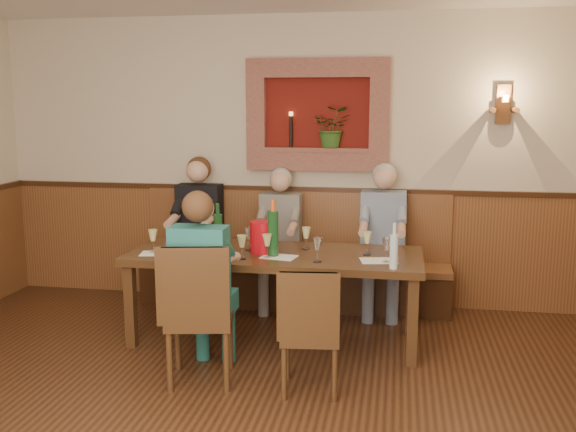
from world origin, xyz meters
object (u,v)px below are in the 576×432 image
chair_near_right (310,355)px  spittoon_bucket (264,237)px  bench (293,273)px  person_bench_left (198,244)px  wine_bottle_green_b (218,231)px  person_bench_mid (279,252)px  dining_table (275,261)px  wine_bottle_green_a (273,233)px  chair_near_left (200,342)px  person_chair_front (204,300)px  person_bench_right (382,253)px  water_bottle (394,250)px

chair_near_right → spittoon_bucket: size_ratio=3.42×
bench → person_bench_left: size_ratio=2.07×
wine_bottle_green_b → chair_near_right: bearing=-46.0°
wine_bottle_green_b → person_bench_mid: bearing=66.0°
dining_table → wine_bottle_green_a: (0.01, -0.12, 0.27)m
person_bench_mid → wine_bottle_green_b: (-0.37, -0.82, 0.35)m
bench → chair_near_left: 1.88m
person_chair_front → person_bench_left: bearing=109.3°
person_chair_front → wine_bottle_green_a: (0.38, 0.66, 0.38)m
bench → chair_near_left: bench is taller
bench → person_chair_front: bearing=-102.1°
bench → wine_bottle_green_b: size_ratio=7.67×
chair_near_left → person_bench_left: size_ratio=0.71×
person_bench_right → wine_bottle_green_a: 1.33m
person_bench_right → spittoon_bucket: bearing=-138.3°
person_chair_front → wine_bottle_green_b: (-0.12, 0.80, 0.34)m
person_bench_mid → chair_near_left: bearing=-98.0°
person_bench_mid → dining_table: bearing=-81.8°
person_bench_left → water_bottle: (1.90, -1.19, 0.29)m
wine_bottle_green_a → dining_table: bearing=94.3°
person_bench_mid → person_chair_front: 1.64m
dining_table → chair_near_right: chair_near_right is taller
person_bench_mid → person_bench_left: bearing=-179.8°
person_bench_left → spittoon_bucket: (0.85, -0.84, 0.28)m
chair_near_left → person_bench_mid: bearing=70.7°
chair_near_right → wine_bottle_green_b: size_ratio=2.27×
bench → spittoon_bucket: size_ratio=11.53×
person_bench_right → bench: bearing=173.0°
person_bench_right → wine_bottle_green_b: 1.61m
chair_near_left → wine_bottle_green_b: (-0.12, 0.92, 0.61)m
person_bench_left → wine_bottle_green_a: size_ratio=3.17×
person_bench_right → wine_bottle_green_b: person_bench_right is taller
chair_near_left → wine_bottle_green_b: size_ratio=2.62×
person_chair_front → spittoon_bucket: person_chair_front is taller
chair_near_left → bench: bearing=67.5°
person_bench_right → water_bottle: person_bench_right is taller
person_chair_front → wine_bottle_green_a: bearing=60.0°
dining_table → person_bench_mid: (-0.12, 0.84, -0.12)m
spittoon_bucket → person_bench_right: bearing=41.7°
person_bench_right → wine_bottle_green_b: bearing=-148.5°
person_bench_right → chair_near_left: bearing=-125.0°
person_bench_right → person_chair_front: (-1.23, -1.62, -0.02)m
wine_bottle_green_a → wine_bottle_green_b: 0.52m
bench → person_bench_mid: bearing=-139.5°
wine_bottle_green_a → person_bench_right: bearing=48.6°
chair_near_right → water_bottle: bearing=40.3°
person_bench_left → person_chair_front: 1.71m
bench → person_bench_left: person_bench_left is taller
person_bench_right → water_bottle: size_ratio=4.09×
dining_table → person_bench_right: (0.86, 0.84, -0.09)m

